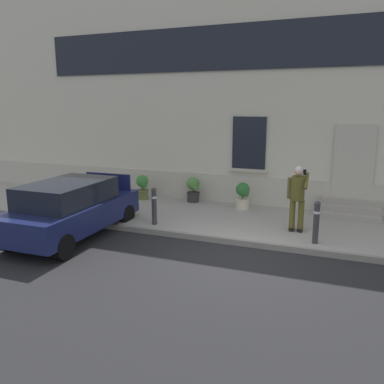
# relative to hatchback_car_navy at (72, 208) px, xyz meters

# --- Properties ---
(ground_plane) EXTENTS (80.00, 80.00, 0.00)m
(ground_plane) POSITION_rel_hatchback_car_navy_xyz_m (4.46, 0.02, -0.79)
(ground_plane) COLOR #232326
(sidewalk) EXTENTS (24.00, 3.60, 0.15)m
(sidewalk) POSITION_rel_hatchback_car_navy_xyz_m (4.46, 2.82, -0.71)
(sidewalk) COLOR #99968E
(sidewalk) RESTS_ON ground
(curb_edge) EXTENTS (24.00, 0.12, 0.15)m
(curb_edge) POSITION_rel_hatchback_car_navy_xyz_m (4.46, 0.96, -0.71)
(curb_edge) COLOR gray
(curb_edge) RESTS_ON ground
(building_facade) EXTENTS (24.00, 1.52, 7.50)m
(building_facade) POSITION_rel_hatchback_car_navy_xyz_m (4.47, 5.30, 2.94)
(building_facade) COLOR beige
(building_facade) RESTS_ON ground
(entrance_stoop) EXTENTS (1.72, 0.96, 0.48)m
(entrance_stoop) POSITION_rel_hatchback_car_navy_xyz_m (6.78, 4.24, -0.45)
(entrance_stoop) COLOR #9E998E
(entrance_stoop) RESTS_ON sidewalk
(hatchback_car_navy) EXTENTS (1.83, 4.09, 1.50)m
(hatchback_car_navy) POSITION_rel_hatchback_car_navy_xyz_m (0.00, 0.00, 0.00)
(hatchback_car_navy) COLOR #161E4C
(hatchback_car_navy) RESTS_ON ground
(bollard_near_person) EXTENTS (0.15, 0.15, 1.04)m
(bollard_near_person) POSITION_rel_hatchback_car_navy_xyz_m (6.00, 1.37, -0.08)
(bollard_near_person) COLOR #333338
(bollard_near_person) RESTS_ON sidewalk
(bollard_far_left) EXTENTS (0.15, 0.15, 1.04)m
(bollard_far_left) POSITION_rel_hatchback_car_navy_xyz_m (1.70, 1.37, -0.08)
(bollard_far_left) COLOR #333338
(bollard_far_left) RESTS_ON sidewalk
(person_on_phone) EXTENTS (0.51, 0.47, 1.75)m
(person_on_phone) POSITION_rel_hatchback_car_navy_xyz_m (5.46, 2.10, 0.36)
(person_on_phone) COLOR #514C1E
(person_on_phone) RESTS_ON sidewalk
(planter_olive) EXTENTS (0.44, 0.44, 0.86)m
(planter_olive) POSITION_rel_hatchback_car_navy_xyz_m (-0.04, 3.95, -0.18)
(planter_olive) COLOR #606B38
(planter_olive) RESTS_ON sidewalk
(planter_charcoal) EXTENTS (0.44, 0.44, 0.86)m
(planter_charcoal) POSITION_rel_hatchback_car_navy_xyz_m (1.77, 4.20, -0.18)
(planter_charcoal) COLOR #2D2D30
(planter_charcoal) RESTS_ON sidewalk
(planter_cream) EXTENTS (0.44, 0.44, 0.86)m
(planter_cream) POSITION_rel_hatchback_car_navy_xyz_m (3.59, 3.86, -0.18)
(planter_cream) COLOR beige
(planter_cream) RESTS_ON sidewalk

